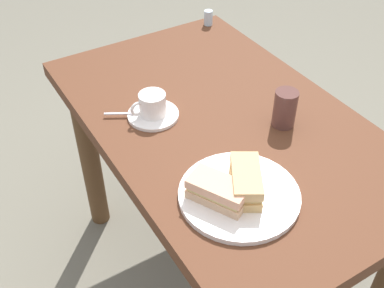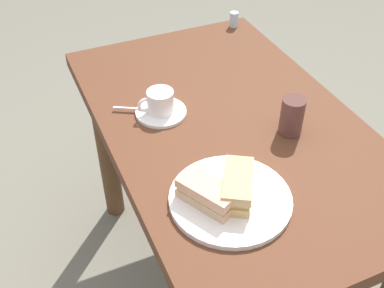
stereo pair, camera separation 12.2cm
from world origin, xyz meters
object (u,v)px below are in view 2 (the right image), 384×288
at_px(sandwich_front, 237,186).
at_px(coffee_cup, 160,101).
at_px(sandwich_back, 208,193).
at_px(dining_table, 228,158).
at_px(drinking_glass, 292,116).
at_px(spoon, 136,108).
at_px(salt_shaker, 234,19).
at_px(coffee_saucer, 161,112).
at_px(sandwich_plate, 230,199).

height_order(sandwich_front, coffee_cup, coffee_cup).
bearing_deg(sandwich_back, dining_table, -36.87).
bearing_deg(dining_table, drinking_glass, -129.33).
height_order(sandwich_front, spoon, sandwich_front).
bearing_deg(coffee_cup, dining_table, -124.56).
bearing_deg(salt_shaker, drinking_glass, 166.36).
bearing_deg(spoon, coffee_cup, -120.36).
bearing_deg(coffee_saucer, sandwich_front, -173.75).
relative_size(dining_table, coffee_cup, 10.69).
xyz_separation_m(sandwich_plate, salt_shaker, (0.78, -0.42, 0.02)).
distance_m(sandwich_plate, coffee_cup, 0.39).
distance_m(dining_table, drinking_glass, 0.25).
xyz_separation_m(dining_table, sandwich_front, (-0.27, 0.12, 0.18)).
distance_m(dining_table, coffee_cup, 0.27).
xyz_separation_m(sandwich_back, salt_shaker, (0.77, -0.47, -0.01)).
bearing_deg(coffee_saucer, coffee_cup, 88.17).
xyz_separation_m(sandwich_front, coffee_saucer, (0.38, 0.04, -0.04)).
distance_m(sandwich_plate, salt_shaker, 0.89).
bearing_deg(salt_shaker, dining_table, 151.69).
bearing_deg(spoon, sandwich_plate, -167.94).
xyz_separation_m(spoon, drinking_glass, (-0.26, -0.36, 0.04)).
distance_m(dining_table, coffee_saucer, 0.25).
height_order(dining_table, sandwich_back, sandwich_back).
bearing_deg(sandwich_plate, salt_shaker, -28.07).
relative_size(sandwich_back, spoon, 1.69).
relative_size(dining_table, spoon, 12.38).
distance_m(sandwich_back, spoon, 0.41).
relative_size(sandwich_back, coffee_saucer, 1.05).
xyz_separation_m(sandwich_plate, drinking_glass, (0.16, -0.27, 0.05)).
xyz_separation_m(spoon, salt_shaker, (0.36, -0.51, 0.02)).
distance_m(sandwich_front, drinking_glass, 0.30).
distance_m(sandwich_front, coffee_cup, 0.39).
relative_size(sandwich_front, salt_shaker, 2.77).
relative_size(coffee_saucer, spoon, 1.61).
bearing_deg(sandwich_front, coffee_cup, 6.54).
relative_size(coffee_saucer, coffee_cup, 1.39).
height_order(sandwich_front, coffee_saucer, sandwich_front).
relative_size(dining_table, coffee_saucer, 7.71).
height_order(sandwich_back, salt_shaker, sandwich_back).
bearing_deg(dining_table, salt_shaker, -28.31).
bearing_deg(drinking_glass, sandwich_back, 115.70).
xyz_separation_m(dining_table, coffee_cup, (0.12, 0.17, 0.18)).
xyz_separation_m(dining_table, coffee_saucer, (0.12, 0.17, 0.14)).
relative_size(coffee_cup, spoon, 1.16).
bearing_deg(sandwich_front, sandwich_back, 81.97).
height_order(sandwich_front, salt_shaker, sandwich_front).
height_order(spoon, drinking_glass, drinking_glass).
distance_m(sandwich_plate, coffee_saucer, 0.38).
height_order(coffee_saucer, drinking_glass, drinking_glass).
bearing_deg(sandwich_front, coffee_saucer, 6.25).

